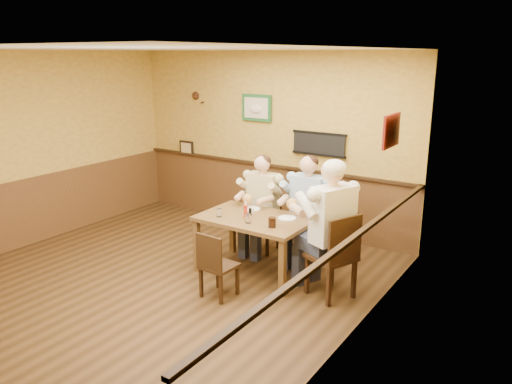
{
  "coord_description": "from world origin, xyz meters",
  "views": [
    {
      "loc": [
        4.18,
        -4.19,
        2.74
      ],
      "look_at": [
        0.91,
        0.76,
        1.1
      ],
      "focal_mm": 35.0,
      "sensor_mm": 36.0,
      "label": 1
    }
  ],
  "objects_px": {
    "diner_white_elder": "(332,237)",
    "water_glass_left": "(219,213)",
    "dining_table": "(255,224)",
    "water_glass_mid": "(248,219)",
    "chair_back_left": "(263,221)",
    "salt_shaker": "(253,211)",
    "diner_blue_polo": "(308,214)",
    "chair_near_side": "(219,264)",
    "diner_tan_shirt": "(263,209)",
    "cola_tumbler": "(272,222)",
    "hot_sauce_bottle": "(246,211)",
    "chair_back_right": "(308,228)",
    "chair_right_end": "(331,255)",
    "pepper_shaker": "(250,212)"
  },
  "relations": [
    {
      "from": "diner_white_elder",
      "to": "water_glass_left",
      "type": "bearing_deg",
      "value": -60.54
    },
    {
      "from": "dining_table",
      "to": "water_glass_left",
      "type": "relative_size",
      "value": 13.37
    },
    {
      "from": "water_glass_left",
      "to": "water_glass_mid",
      "type": "height_order",
      "value": "water_glass_mid"
    },
    {
      "from": "chair_back_left",
      "to": "salt_shaker",
      "type": "bearing_deg",
      "value": -72.84
    },
    {
      "from": "diner_blue_polo",
      "to": "salt_shaker",
      "type": "xyz_separation_m",
      "value": [
        -0.48,
        -0.61,
        0.13
      ]
    },
    {
      "from": "dining_table",
      "to": "water_glass_left",
      "type": "xyz_separation_m",
      "value": [
        -0.39,
        -0.23,
        0.14
      ]
    },
    {
      "from": "chair_near_side",
      "to": "water_glass_left",
      "type": "distance_m",
      "value": 0.8
    },
    {
      "from": "diner_white_elder",
      "to": "salt_shaker",
      "type": "relative_size",
      "value": 18.46
    },
    {
      "from": "diner_tan_shirt",
      "to": "dining_table",
      "type": "bearing_deg",
      "value": -68.85
    },
    {
      "from": "dining_table",
      "to": "cola_tumbler",
      "type": "xyz_separation_m",
      "value": [
        0.38,
        -0.2,
        0.15
      ]
    },
    {
      "from": "chair_near_side",
      "to": "cola_tumbler",
      "type": "bearing_deg",
      "value": -118.95
    },
    {
      "from": "cola_tumbler",
      "to": "hot_sauce_bottle",
      "type": "relative_size",
      "value": 0.62
    },
    {
      "from": "water_glass_mid",
      "to": "hot_sauce_bottle",
      "type": "bearing_deg",
      "value": 134.69
    },
    {
      "from": "chair_back_right",
      "to": "chair_back_left",
      "type": "bearing_deg",
      "value": -177.65
    },
    {
      "from": "diner_tan_shirt",
      "to": "hot_sauce_bottle",
      "type": "distance_m",
      "value": 0.86
    },
    {
      "from": "hot_sauce_bottle",
      "to": "dining_table",
      "type": "bearing_deg",
      "value": 56.91
    },
    {
      "from": "chair_right_end",
      "to": "diner_tan_shirt",
      "type": "bearing_deg",
      "value": -94.79
    },
    {
      "from": "water_glass_mid",
      "to": "diner_blue_polo",
      "type": "bearing_deg",
      "value": 70.53
    },
    {
      "from": "water_glass_left",
      "to": "hot_sauce_bottle",
      "type": "distance_m",
      "value": 0.35
    },
    {
      "from": "water_glass_mid",
      "to": "salt_shaker",
      "type": "height_order",
      "value": "water_glass_mid"
    },
    {
      "from": "chair_right_end",
      "to": "diner_tan_shirt",
      "type": "height_order",
      "value": "diner_tan_shirt"
    },
    {
      "from": "diner_white_elder",
      "to": "water_glass_mid",
      "type": "height_order",
      "value": "diner_white_elder"
    },
    {
      "from": "diner_white_elder",
      "to": "salt_shaker",
      "type": "height_order",
      "value": "diner_white_elder"
    },
    {
      "from": "water_glass_left",
      "to": "pepper_shaker",
      "type": "distance_m",
      "value": 0.39
    },
    {
      "from": "chair_right_end",
      "to": "water_glass_mid",
      "type": "height_order",
      "value": "chair_right_end"
    },
    {
      "from": "chair_right_end",
      "to": "water_glass_mid",
      "type": "bearing_deg",
      "value": -57.99
    },
    {
      "from": "hot_sauce_bottle",
      "to": "pepper_shaker",
      "type": "xyz_separation_m",
      "value": [
        -0.01,
        0.12,
        -0.05
      ]
    },
    {
      "from": "chair_back_right",
      "to": "water_glass_left",
      "type": "relative_size",
      "value": 8.82
    },
    {
      "from": "chair_near_side",
      "to": "cola_tumbler",
      "type": "xyz_separation_m",
      "value": [
        0.36,
        0.58,
        0.41
      ]
    },
    {
      "from": "diner_white_elder",
      "to": "chair_back_left",
      "type": "bearing_deg",
      "value": -94.79
    },
    {
      "from": "chair_back_left",
      "to": "water_glass_left",
      "type": "relative_size",
      "value": 8.4
    },
    {
      "from": "dining_table",
      "to": "diner_blue_polo",
      "type": "bearing_deg",
      "value": 61.8
    },
    {
      "from": "pepper_shaker",
      "to": "chair_right_end",
      "type": "bearing_deg",
      "value": -3.76
    },
    {
      "from": "chair_back_right",
      "to": "diner_white_elder",
      "type": "distance_m",
      "value": 1.09
    },
    {
      "from": "chair_back_right",
      "to": "hot_sauce_bottle",
      "type": "distance_m",
      "value": 1.02
    },
    {
      "from": "diner_blue_polo",
      "to": "salt_shaker",
      "type": "bearing_deg",
      "value": -127.93
    },
    {
      "from": "salt_shaker",
      "to": "diner_white_elder",
      "type": "bearing_deg",
      "value": -7.94
    },
    {
      "from": "chair_right_end",
      "to": "hot_sauce_bottle",
      "type": "bearing_deg",
      "value": -64.77
    },
    {
      "from": "water_glass_left",
      "to": "chair_near_side",
      "type": "bearing_deg",
      "value": -53.52
    },
    {
      "from": "chair_back_left",
      "to": "cola_tumbler",
      "type": "distance_m",
      "value": 1.2
    },
    {
      "from": "diner_white_elder",
      "to": "salt_shaker",
      "type": "distance_m",
      "value": 1.21
    },
    {
      "from": "chair_back_left",
      "to": "chair_right_end",
      "type": "bearing_deg",
      "value": -31.76
    },
    {
      "from": "chair_back_left",
      "to": "hot_sauce_bottle",
      "type": "height_order",
      "value": "hot_sauce_bottle"
    },
    {
      "from": "chair_right_end",
      "to": "diner_blue_polo",
      "type": "bearing_deg",
      "value": -114.38
    },
    {
      "from": "chair_back_right",
      "to": "pepper_shaker",
      "type": "relative_size",
      "value": 9.32
    },
    {
      "from": "diner_blue_polo",
      "to": "salt_shaker",
      "type": "height_order",
      "value": "diner_blue_polo"
    },
    {
      "from": "chair_near_side",
      "to": "pepper_shaker",
      "type": "relative_size",
      "value": 8.08
    },
    {
      "from": "dining_table",
      "to": "chair_back_right",
      "type": "xyz_separation_m",
      "value": [
        0.38,
        0.72,
        -0.2
      ]
    },
    {
      "from": "hot_sauce_bottle",
      "to": "salt_shaker",
      "type": "xyz_separation_m",
      "value": [
        -0.03,
        0.21,
        -0.06
      ]
    },
    {
      "from": "diner_white_elder",
      "to": "pepper_shaker",
      "type": "height_order",
      "value": "diner_white_elder"
    }
  ]
}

